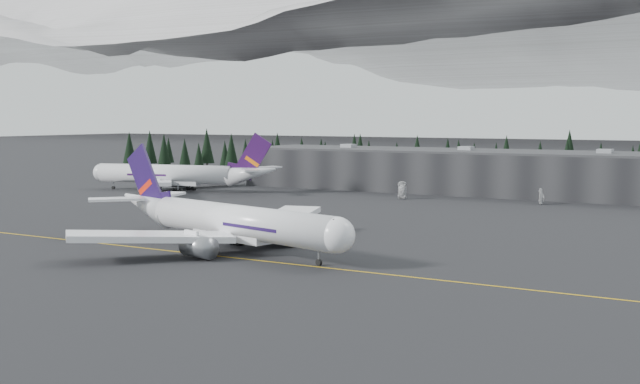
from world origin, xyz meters
The scene contains 8 objects.
ground centered at (0.00, 0.00, 0.00)m, with size 1400.00×1400.00×0.00m, color black.
taxiline centered at (0.00, -2.00, 0.01)m, with size 400.00×0.40×0.02m, color gold.
terminal centered at (0.00, 125.00, 6.30)m, with size 160.00×30.00×12.60m.
treeline centered at (0.00, 162.00, 7.50)m, with size 360.00×20.00×15.00m, color black.
jet_main centered at (-10.24, 4.42, 4.95)m, with size 58.66×53.50×17.54m.
jet_parked centered at (-85.15, 83.03, 5.06)m, with size 60.19×54.96×17.94m.
gse_vehicle_a centered at (-17.70, 96.00, 0.69)m, with size 2.28×4.95×1.38m, color silver.
gse_vehicle_b centered at (19.05, 101.38, 0.72)m, with size 1.69×4.20×1.43m, color silver.
Camera 1 is at (72.31, -105.12, 22.65)m, focal length 45.00 mm.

